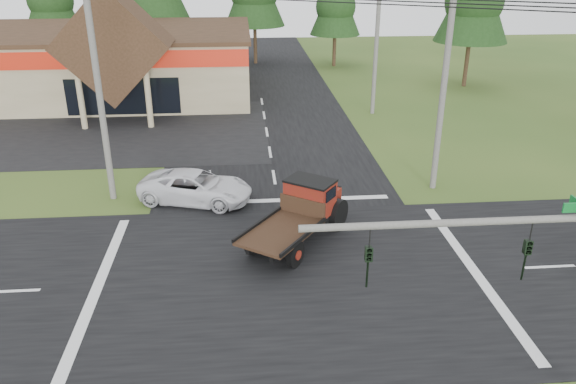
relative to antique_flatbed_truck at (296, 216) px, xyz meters
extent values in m
plane|color=#324F1C|center=(-0.48, -2.82, -1.22)|extent=(120.00, 120.00, 0.00)
cube|color=black|center=(-0.48, -2.82, -1.21)|extent=(12.00, 120.00, 0.02)
cube|color=black|center=(-0.48, -2.82, -1.20)|extent=(120.00, 12.00, 0.02)
cube|color=black|center=(-14.48, 16.18, -1.20)|extent=(28.00, 14.00, 0.02)
cube|color=gray|center=(-16.48, 27.18, 1.28)|extent=(30.00, 15.00, 5.00)
cube|color=#322214|center=(-16.48, 27.18, 3.83)|extent=(30.40, 15.40, 0.30)
cube|color=#B31F0D|center=(-16.48, 19.63, 2.88)|extent=(30.00, 0.12, 1.20)
cube|color=#322214|center=(-10.48, 18.68, 4.08)|extent=(7.78, 4.00, 7.78)
cylinder|color=gray|center=(-12.68, 16.98, 0.78)|extent=(0.40, 0.40, 4.00)
cylinder|color=gray|center=(-8.28, 16.98, 0.78)|extent=(0.40, 0.40, 4.00)
cube|color=black|center=(-10.48, 19.66, 0.28)|extent=(8.00, 0.08, 2.60)
cylinder|color=#595651|center=(3.02, -10.32, 4.78)|extent=(8.00, 0.16, 0.16)
imported|color=black|center=(4.02, -10.32, 3.78)|extent=(0.16, 0.20, 1.00)
imported|color=black|center=(0.52, -10.32, 3.78)|extent=(0.16, 0.20, 1.00)
cylinder|color=#595651|center=(-8.48, 5.18, 4.03)|extent=(0.30, 0.30, 10.50)
cylinder|color=#595651|center=(7.52, 5.18, 4.53)|extent=(0.30, 0.30, 11.50)
cylinder|color=#595651|center=(7.52, 19.18, 4.38)|extent=(0.30, 0.30, 11.20)
cylinder|color=#332316|center=(-20.48, 39.18, 0.53)|extent=(0.36, 0.36, 3.50)
sphere|color=#183213|center=(-20.48, 39.18, 5.28)|extent=(4.40, 4.40, 4.40)
cylinder|color=#332316|center=(-10.48, 38.18, 1.06)|extent=(0.36, 0.36, 4.55)
cylinder|color=#332316|center=(-0.48, 39.18, 0.71)|extent=(0.36, 0.36, 3.85)
cylinder|color=#332316|center=(7.52, 37.18, 0.36)|extent=(0.36, 0.36, 3.15)
cone|color=#183213|center=(7.52, 37.18, 4.90)|extent=(5.04, 5.04, 5.94)
sphere|color=#183213|center=(7.52, 37.18, 4.63)|extent=(3.96, 3.96, 3.96)
cylinder|color=#332316|center=(17.52, 27.18, 0.71)|extent=(0.36, 0.36, 3.85)
sphere|color=#183213|center=(17.52, 27.18, 5.93)|extent=(4.84, 4.84, 4.84)
imported|color=white|center=(-4.39, 4.48, -0.47)|extent=(5.84, 3.88, 1.49)
camera|label=1|loc=(-2.05, -20.47, 10.08)|focal=35.00mm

